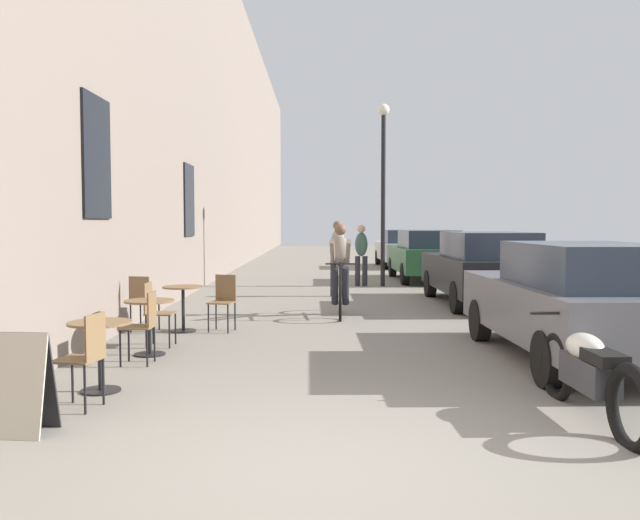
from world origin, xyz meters
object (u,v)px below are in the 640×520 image
Objects in this scene: cafe_table_mid at (152,315)px; cafe_chair_mid_toward_wall at (146,322)px; parked_car_nearest at (578,300)px; parked_car_fourth at (404,248)px; cafe_chair_near_toward_street at (88,353)px; pedestrian_mid at (364,252)px; cafe_table_near at (103,341)px; parked_car_third at (428,255)px; cafe_table_far at (186,299)px; cafe_chair_far_toward_street at (145,299)px; cyclist_on_bicycle at (343,272)px; cafe_chair_mid_toward_street at (158,309)px; parked_car_second at (485,267)px; parked_motorcycle at (593,374)px; street_lamp at (386,171)px; sandwich_board_sign at (20,383)px; pedestrian_near at (340,254)px; cafe_chair_far_toward_wall at (226,298)px.

cafe_table_mid is 0.57m from cafe_chair_mid_toward_wall.
parked_car_fourth is at bearing 89.96° from parked_car_nearest.
pedestrian_mid reaches higher than cafe_chair_near_toward_street.
cafe_table_near is 0.17× the size of parked_car_third.
cafe_table_far is at bearing -120.30° from parked_car_third.
cafe_chair_far_toward_street is (-0.62, -0.07, -0.00)m from cafe_table_far.
cafe_table_mid is at bearing 97.66° from cafe_chair_mid_toward_wall.
cafe_chair_mid_toward_street is at bearing -131.46° from cyclist_on_bicycle.
parked_car_second is 11.83m from parked_car_fourth.
cafe_chair_mid_toward_wall is at bearing -89.45° from cafe_table_far.
pedestrian_mid reaches higher than cafe_table_near.
cafe_chair_mid_toward_street is at bearing -141.22° from parked_car_second.
parked_motorcycle is (-0.76, -13.75, -0.38)m from parked_car_third.
cafe_table_far is at bearing 88.38° from cafe_table_mid.
parked_motorcycle is (4.51, -2.25, -0.11)m from cafe_chair_mid_toward_wall.
parked_car_fourth is at bearing 79.28° from street_lamp.
parked_car_nearest is at bearing -78.27° from pedestrian_mid.
parked_car_third is at bearing 62.23° from cafe_chair_mid_toward_street.
pedestrian_mid is (3.37, 11.20, 0.42)m from cafe_table_near.
cafe_table_near is 1.35m from sandwich_board_sign.
parked_car_second is (0.24, 5.63, 0.03)m from parked_car_nearest.
cafe_chair_far_toward_street is 8.52m from pedestrian_mid.
parked_car_fourth is (0.03, 6.09, -0.03)m from parked_car_third.
street_lamp is at bearing 93.14° from parked_motorcycle.
cafe_table_far is 0.17× the size of parked_car_second.
parked_car_third is (2.76, 7.28, -0.03)m from cyclist_on_bicycle.
parked_car_nearest is (2.78, -4.08, -0.04)m from cyclist_on_bicycle.
cafe_table_mid and cafe_table_far have the same top height.
cafe_chair_mid_toward_wall is 0.18× the size of street_lamp.
pedestrian_mid is at bearing -141.62° from parked_car_third.
cafe_chair_mid_toward_street is 0.22× the size of parked_car_fourth.
street_lamp is at bearing -4.11° from pedestrian_mid.
parked_car_fourth is (5.96, 15.23, 0.23)m from cafe_chair_far_toward_street.
cafe_table_mid is at bearing 89.35° from cafe_table_near.
pedestrian_near reaches higher than cafe_chair_mid_toward_street.
cafe_table_mid is 0.81× the size of cafe_chair_mid_toward_wall.
parked_car_fourth is at bearing 74.40° from sandwich_board_sign.
sandwich_board_sign is at bearing -100.36° from cafe_chair_far_toward_wall.
sandwich_board_sign is (-0.26, -3.19, -0.11)m from cafe_table_mid.
cyclist_on_bicycle reaches higher than cafe_table_mid.
street_lamp reaches higher than parked_car_fourth.
parked_car_fourth is at bearing 89.68° from parked_car_third.
cafe_table_mid is at bearing 148.49° from parked_motorcycle.
cafe_chair_mid_toward_street is 1.00× the size of cafe_chair_far_toward_street.
pedestrian_mid is at bearing 71.74° from cafe_chair_mid_toward_wall.
cafe_chair_near_toward_street and cafe_chair_far_toward_street have the same top height.
parked_car_nearest is (4.69, -2.37, 0.25)m from cafe_chair_far_toward_wall.
parked_car_nearest reaches higher than cafe_table_near.
cafe_table_near is 0.81× the size of cafe_chair_mid_toward_wall.
parked_motorcycle is (4.85, 0.38, -0.01)m from sandwich_board_sign.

